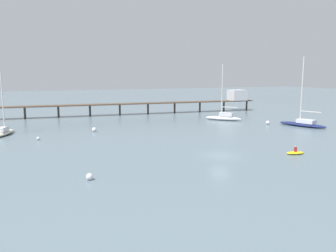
{
  "coord_description": "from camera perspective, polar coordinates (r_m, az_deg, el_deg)",
  "views": [
    {
      "loc": [
        -22.99,
        -35.34,
        10.29
      ],
      "look_at": [
        0.0,
        16.76,
        1.5
      ],
      "focal_mm": 35.24,
      "sensor_mm": 36.0,
      "label": 1
    }
  ],
  "objects": [
    {
      "name": "sailboat_navy",
      "position": [
        72.37,
        22.32,
        0.52
      ],
      "size": [
        5.42,
        10.33,
        13.96
      ],
      "color": "navy",
      "rests_on": "ground_plane"
    },
    {
      "name": "mooring_buoy_mid",
      "position": [
        72.74,
        16.88,
        0.58
      ],
      "size": [
        0.79,
        0.79,
        0.79
      ],
      "primitive_type": "sphere",
      "color": "silver",
      "rests_on": "ground_plane"
    },
    {
      "name": "sailboat_white",
      "position": [
        77.16,
        9.63,
        1.59
      ],
      "size": [
        7.35,
        7.72,
        12.86
      ],
      "color": "white",
      "rests_on": "ground_plane"
    },
    {
      "name": "pier",
      "position": [
        90.4,
        0.77,
        4.48
      ],
      "size": [
        78.03,
        10.18,
        6.06
      ],
      "color": "brown",
      "rests_on": "ground_plane"
    },
    {
      "name": "ground_plane",
      "position": [
        43.4,
        9.0,
        -5.05
      ],
      "size": [
        400.0,
        400.0,
        0.0
      ],
      "primitive_type": "plane",
      "color": "slate"
    },
    {
      "name": "mooring_buoy_outer",
      "position": [
        56.78,
        -21.54,
        -2.01
      ],
      "size": [
        0.53,
        0.53,
        0.53
      ],
      "primitive_type": "sphere",
      "color": "silver",
      "rests_on": "ground_plane"
    },
    {
      "name": "dinghy_yellow",
      "position": [
        46.66,
        21.15,
        -4.3
      ],
      "size": [
        2.66,
        1.59,
        1.14
      ],
      "color": "yellow",
      "rests_on": "ground_plane"
    },
    {
      "name": "mooring_buoy_far",
      "position": [
        62.1,
        -12.64,
        -0.61
      ],
      "size": [
        0.79,
        0.79,
        0.79
      ],
      "primitive_type": "sphere",
      "color": "silver",
      "rests_on": "ground_plane"
    },
    {
      "name": "mooring_buoy_inner",
      "position": [
        33.93,
        -13.43,
        -8.51
      ],
      "size": [
        0.69,
        0.69,
        0.69
      ],
      "primitive_type": "sphere",
      "color": "silver",
      "rests_on": "ground_plane"
    },
    {
      "name": "sailboat_cream",
      "position": [
        63.8,
        -26.52,
        -0.8
      ],
      "size": [
        4.12,
        7.25,
        10.91
      ],
      "color": "beige",
      "rests_on": "ground_plane"
    }
  ]
}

